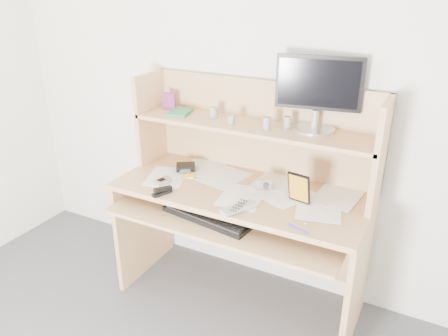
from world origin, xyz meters
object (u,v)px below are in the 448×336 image
at_px(game_case, 299,188).
at_px(desk, 246,192).
at_px(monitor, 318,91).
at_px(keyboard, 209,215).
at_px(tv_remote, 239,208).

bearing_deg(game_case, desk, 175.03).
bearing_deg(monitor, keyboard, -143.63).
relative_size(keyboard, monitor, 1.19).
relative_size(game_case, monitor, 0.37).
bearing_deg(monitor, game_case, -97.21).
xyz_separation_m(keyboard, monitor, (0.41, 0.43, 0.62)).
height_order(tv_remote, game_case, game_case).
bearing_deg(game_case, keyboard, -145.60).
distance_m(game_case, monitor, 0.51).
bearing_deg(keyboard, desk, 81.78).
xyz_separation_m(desk, keyboard, (-0.08, -0.28, -0.03)).
distance_m(keyboard, game_case, 0.49).
bearing_deg(keyboard, tv_remote, 1.42).
distance_m(keyboard, monitor, 0.86).
bearing_deg(desk, keyboard, -106.58).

